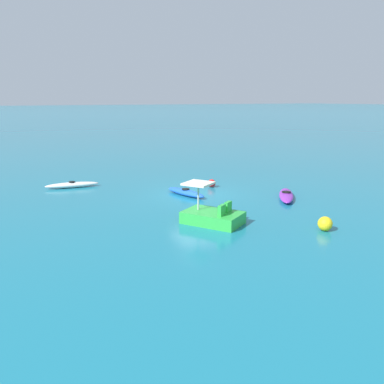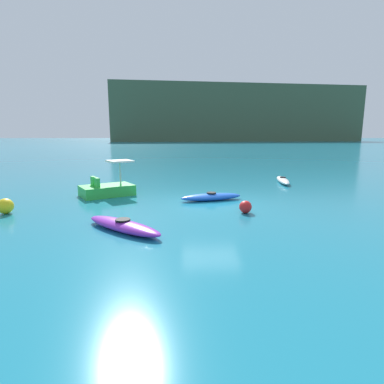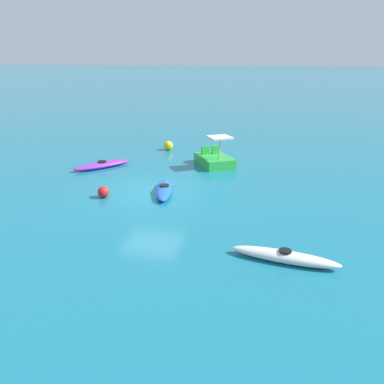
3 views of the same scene
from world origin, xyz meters
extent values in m
plane|color=#19728C|center=(0.00, 0.00, 0.00)|extent=(600.00, 600.00, 0.00)
ellipsoid|color=purple|center=(-3.03, -3.74, 0.16)|extent=(2.90, 2.55, 0.32)
cylinder|color=black|center=(-3.03, -3.74, 0.35)|extent=(0.64, 0.64, 0.05)
ellipsoid|color=blue|center=(0.05, 0.61, 0.16)|extent=(2.88, 1.32, 0.32)
cylinder|color=black|center=(0.05, 0.61, 0.35)|extent=(0.51, 0.51, 0.05)
ellipsoid|color=white|center=(4.89, 5.64, 0.16)|extent=(0.96, 3.09, 0.32)
cylinder|color=black|center=(4.89, 5.64, 0.35)|extent=(0.40, 0.40, 0.05)
cube|color=green|center=(-4.91, 1.88, 0.25)|extent=(2.83, 2.54, 0.50)
cube|color=green|center=(-5.54, 1.84, 0.72)|extent=(0.37, 0.46, 0.44)
cube|color=green|center=(-5.22, 1.33, 0.72)|extent=(0.37, 0.46, 0.44)
cylinder|color=#B2B2B7|center=(-4.32, 2.25, 1.05)|extent=(0.08, 0.08, 1.10)
cube|color=silver|center=(-4.32, 2.25, 1.64)|extent=(1.52, 1.52, 0.08)
sphere|color=yellow|center=(-7.83, -1.56, 0.29)|extent=(0.58, 0.58, 0.58)
sphere|color=red|center=(1.15, -1.67, 0.24)|extent=(0.47, 0.47, 0.47)
camera|label=1|loc=(-18.68, 10.18, 5.13)|focal=37.38mm
camera|label=2|loc=(-1.12, -12.78, 2.89)|focal=28.54mm
camera|label=3|loc=(14.84, 5.31, 5.43)|focal=36.00mm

